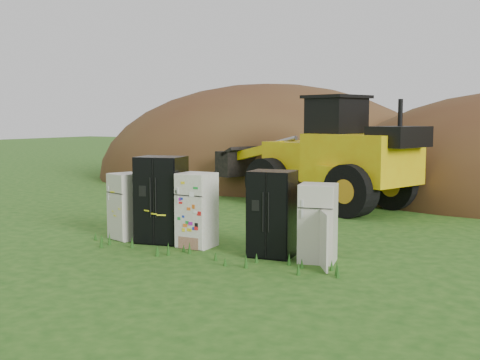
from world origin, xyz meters
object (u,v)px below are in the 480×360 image
Objects in this scene: fridge_black_right at (272,214)px; wheel_loader at (314,151)px; fridge_leftmost at (127,206)px; fridge_sticker at (197,210)px; fridge_black_side at (161,200)px; fridge_open_door at (318,223)px.

fridge_black_right is 0.24× the size of wheel_loader.
fridge_sticker is (1.92, 0.05, 0.04)m from fridge_leftmost.
fridge_open_door is (3.84, -0.04, -0.21)m from fridge_black_side.
fridge_open_door is at bearing 17.73° from fridge_leftmost.
fridge_black_side is at bearing 177.44° from fridge_sticker.
fridge_black_right is at bearing -55.57° from wheel_loader.
fridge_black_side reaches higher than fridge_sticker.
fridge_open_door is 7.97m from wheel_loader.
fridge_black_side is 2.84m from fridge_black_right.
fridge_black_right is (2.84, -0.04, -0.10)m from fridge_black_side.
fridge_sticker is at bearing -69.76° from wheel_loader.
fridge_sticker is 7.35m from wheel_loader.
fridge_black_side is 1.11× the size of fridge_black_right.
fridge_black_right is (3.78, 0.04, 0.11)m from fridge_leftmost.
fridge_sticker is 0.93× the size of fridge_black_right.
fridge_black_side is at bearing 171.88° from fridge_black_right.
wheel_loader is (-3.05, 7.29, 1.00)m from fridge_open_door.
fridge_open_door is at bearing -48.57° from wheel_loader.
fridge_black_side is at bearing 21.93° from fridge_leftmost.
fridge_leftmost is 0.79× the size of fridge_black_side.
wheel_loader is at bearing 100.35° from fridge_open_door.
fridge_open_door is (2.86, -0.01, -0.04)m from fridge_sticker.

